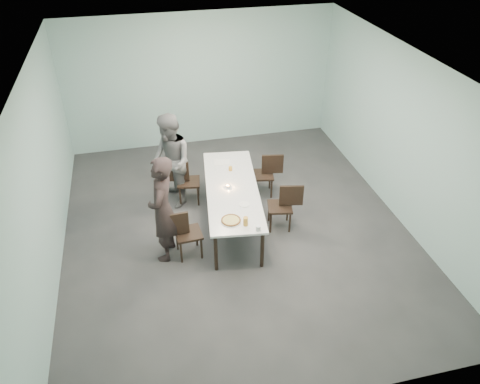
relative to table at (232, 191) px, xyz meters
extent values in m
plane|color=#333335|center=(0.02, -0.20, -0.69)|extent=(7.00, 7.00, 0.00)
cube|color=#9DC5C2|center=(0.02, 3.30, 0.81)|extent=(6.00, 0.02, 3.00)
cube|color=#9DC5C2|center=(0.02, -3.70, 0.81)|extent=(6.00, 0.02, 3.00)
cube|color=#9DC5C2|center=(-2.98, -0.20, 0.81)|extent=(0.02, 7.00, 3.00)
cube|color=#9DC5C2|center=(3.02, -0.20, 0.81)|extent=(0.02, 7.00, 3.00)
cube|color=white|center=(0.02, -0.20, 2.31)|extent=(6.00, 7.00, 0.02)
cube|color=white|center=(0.00, 0.00, 0.04)|extent=(1.23, 2.69, 0.04)
cylinder|color=black|center=(-0.52, -1.16, -0.34)|extent=(0.06, 0.06, 0.71)
cylinder|color=black|center=(-0.21, 1.26, -0.34)|extent=(0.06, 0.06, 0.71)
cylinder|color=black|center=(0.21, -1.26, -0.34)|extent=(0.06, 0.06, 0.71)
cylinder|color=black|center=(0.52, 1.16, -0.34)|extent=(0.06, 0.06, 0.71)
cube|color=black|center=(-0.89, -0.68, -0.26)|extent=(0.45, 0.45, 0.04)
cube|color=black|center=(-1.08, -0.70, -0.02)|extent=(0.42, 0.07, 0.40)
cylinder|color=black|center=(-1.04, -0.86, -0.49)|extent=(0.04, 0.04, 0.41)
cylinder|color=black|center=(-1.07, -0.53, -0.49)|extent=(0.04, 0.04, 0.41)
cylinder|color=black|center=(-0.70, -0.84, -0.49)|extent=(0.04, 0.04, 0.41)
cylinder|color=black|center=(-0.73, -0.50, -0.49)|extent=(0.04, 0.04, 0.41)
cube|color=black|center=(-0.66, 0.87, -0.26)|extent=(0.48, 0.48, 0.04)
cube|color=black|center=(-0.85, 0.90, -0.02)|extent=(0.42, 0.11, 0.40)
cylinder|color=black|center=(-0.86, 0.73, -0.49)|extent=(0.04, 0.04, 0.41)
cylinder|color=black|center=(-0.80, 1.06, -0.49)|extent=(0.04, 0.04, 0.41)
cylinder|color=black|center=(-0.52, 0.67, -0.49)|extent=(0.04, 0.04, 0.41)
cylinder|color=black|center=(-0.47, 1.01, -0.49)|extent=(0.04, 0.04, 0.41)
cube|color=black|center=(0.80, -0.31, -0.26)|extent=(0.49, 0.49, 0.04)
cube|color=black|center=(0.98, -0.35, -0.02)|extent=(0.42, 0.12, 0.40)
cylinder|color=black|center=(1.00, -0.18, -0.49)|extent=(0.04, 0.04, 0.41)
cylinder|color=black|center=(0.93, -0.51, -0.49)|extent=(0.04, 0.04, 0.41)
cylinder|color=black|center=(0.66, -0.11, -0.49)|extent=(0.04, 0.04, 0.41)
cylinder|color=black|center=(0.59, -0.45, -0.49)|extent=(0.04, 0.04, 0.41)
cube|color=black|center=(0.78, 0.79, -0.26)|extent=(0.49, 0.49, 0.04)
cube|color=black|center=(0.97, 0.76, -0.02)|extent=(0.42, 0.12, 0.40)
cylinder|color=black|center=(0.98, 0.93, -0.49)|extent=(0.04, 0.04, 0.41)
cylinder|color=black|center=(0.92, 0.60, -0.49)|extent=(0.04, 0.04, 0.41)
cylinder|color=black|center=(0.65, 0.99, -0.49)|extent=(0.04, 0.04, 0.41)
cylinder|color=black|center=(0.58, 0.66, -0.49)|extent=(0.04, 0.04, 0.41)
imported|color=black|center=(-1.25, -0.61, 0.23)|extent=(0.62, 0.77, 1.84)
imported|color=slate|center=(-0.96, 0.90, 0.22)|extent=(0.86, 1.01, 1.82)
cylinder|color=white|center=(-0.22, -0.93, 0.06)|extent=(0.34, 0.34, 0.01)
cylinder|color=#F3E38A|center=(-0.22, -0.93, 0.08)|extent=(0.30, 0.30, 0.01)
torus|color=brown|center=(-0.22, -0.93, 0.08)|extent=(0.32, 0.32, 0.03)
cylinder|color=white|center=(0.09, -0.53, 0.06)|extent=(0.18, 0.18, 0.01)
cylinder|color=#BD8629|center=(-0.02, -1.08, 0.13)|extent=(0.08, 0.08, 0.15)
cylinder|color=silver|center=(0.14, -1.25, 0.10)|extent=(0.08, 0.08, 0.09)
cylinder|color=silver|center=(-0.06, 0.03, 0.07)|extent=(0.06, 0.06, 0.03)
cylinder|color=orange|center=(-0.06, 0.03, 0.10)|extent=(0.04, 0.04, 0.01)
cylinder|color=#BD8629|center=(0.10, 0.59, 0.10)|extent=(0.07, 0.07, 0.08)
cube|color=silver|center=(0.01, 0.92, 0.06)|extent=(0.33, 0.26, 0.01)
camera|label=1|loc=(-1.43, -6.68, 4.58)|focal=35.00mm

